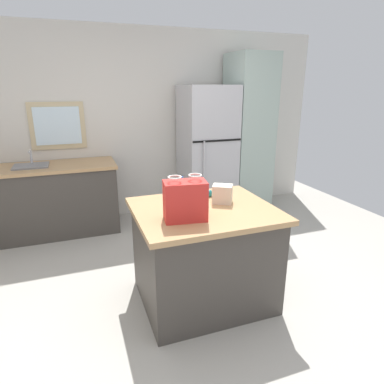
{
  "coord_description": "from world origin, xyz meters",
  "views": [
    {
      "loc": [
        -0.98,
        -2.3,
        1.83
      ],
      "look_at": [
        -0.01,
        0.38,
        0.91
      ],
      "focal_mm": 31.03,
      "sensor_mm": 36.0,
      "label": 1
    }
  ],
  "objects_px": {
    "tall_cabinet": "(248,136)",
    "ear_defenders": "(206,192)",
    "refrigerator": "(207,153)",
    "bottle": "(182,189)",
    "shopping_bag": "(185,200)",
    "kitchen_island": "(204,254)",
    "small_box": "(222,194)"
  },
  "relations": [
    {
      "from": "kitchen_island",
      "to": "small_box",
      "type": "height_order",
      "value": "small_box"
    },
    {
      "from": "refrigerator",
      "to": "ear_defenders",
      "type": "distance_m",
      "value": 1.74
    },
    {
      "from": "ear_defenders",
      "to": "kitchen_island",
      "type": "bearing_deg",
      "value": -113.75
    },
    {
      "from": "kitchen_island",
      "to": "bottle",
      "type": "relative_size",
      "value": 5.37
    },
    {
      "from": "refrigerator",
      "to": "shopping_bag",
      "type": "relative_size",
      "value": 5.35
    },
    {
      "from": "tall_cabinet",
      "to": "bottle",
      "type": "height_order",
      "value": "tall_cabinet"
    },
    {
      "from": "kitchen_island",
      "to": "refrigerator",
      "type": "xyz_separation_m",
      "value": [
        0.82,
        1.94,
        0.49
      ]
    },
    {
      "from": "tall_cabinet",
      "to": "ear_defenders",
      "type": "bearing_deg",
      "value": -129.41
    },
    {
      "from": "shopping_bag",
      "to": "ear_defenders",
      "type": "relative_size",
      "value": 1.73
    },
    {
      "from": "small_box",
      "to": "ear_defenders",
      "type": "distance_m",
      "value": 0.27
    },
    {
      "from": "kitchen_island",
      "to": "refrigerator",
      "type": "bearing_deg",
      "value": 67.16
    },
    {
      "from": "shopping_bag",
      "to": "ear_defenders",
      "type": "height_order",
      "value": "shopping_bag"
    },
    {
      "from": "refrigerator",
      "to": "kitchen_island",
      "type": "bearing_deg",
      "value": -112.84
    },
    {
      "from": "shopping_bag",
      "to": "small_box",
      "type": "xyz_separation_m",
      "value": [
        0.42,
        0.25,
        -0.07
      ]
    },
    {
      "from": "bottle",
      "to": "shopping_bag",
      "type": "bearing_deg",
      "value": -105.22
    },
    {
      "from": "small_box",
      "to": "bottle",
      "type": "height_order",
      "value": "bottle"
    },
    {
      "from": "refrigerator",
      "to": "bottle",
      "type": "height_order",
      "value": "refrigerator"
    },
    {
      "from": "ear_defenders",
      "to": "small_box",
      "type": "bearing_deg",
      "value": -79.2
    },
    {
      "from": "bottle",
      "to": "ear_defenders",
      "type": "relative_size",
      "value": 1.07
    },
    {
      "from": "refrigerator",
      "to": "ear_defenders",
      "type": "bearing_deg",
      "value": -112.65
    },
    {
      "from": "shopping_bag",
      "to": "small_box",
      "type": "bearing_deg",
      "value": 30.73
    },
    {
      "from": "small_box",
      "to": "bottle",
      "type": "relative_size",
      "value": 0.78
    },
    {
      "from": "shopping_bag",
      "to": "small_box",
      "type": "distance_m",
      "value": 0.5
    },
    {
      "from": "refrigerator",
      "to": "small_box",
      "type": "xyz_separation_m",
      "value": [
        -0.62,
        -1.87,
        0.02
      ]
    },
    {
      "from": "refrigerator",
      "to": "bottle",
      "type": "bearing_deg",
      "value": -118.88
    },
    {
      "from": "kitchen_island",
      "to": "ear_defenders",
      "type": "relative_size",
      "value": 5.77
    },
    {
      "from": "small_box",
      "to": "tall_cabinet",
      "type": "bearing_deg",
      "value": 55.76
    },
    {
      "from": "tall_cabinet",
      "to": "small_box",
      "type": "height_order",
      "value": "tall_cabinet"
    },
    {
      "from": "kitchen_island",
      "to": "small_box",
      "type": "distance_m",
      "value": 0.55
    },
    {
      "from": "tall_cabinet",
      "to": "bottle",
      "type": "relative_size",
      "value": 10.61
    },
    {
      "from": "kitchen_island",
      "to": "tall_cabinet",
      "type": "distance_m",
      "value": 2.53
    },
    {
      "from": "kitchen_island",
      "to": "bottle",
      "type": "xyz_separation_m",
      "value": [
        -0.11,
        0.27,
        0.52
      ]
    }
  ]
}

